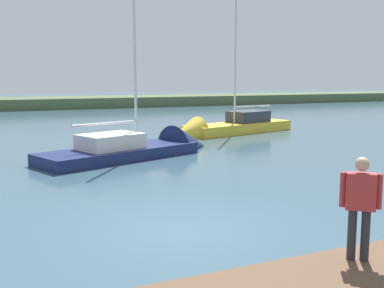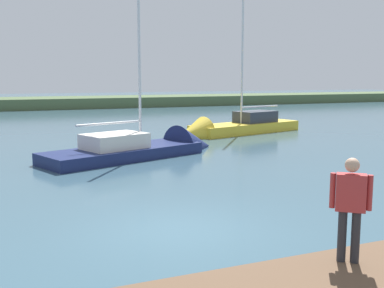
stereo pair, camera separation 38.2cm
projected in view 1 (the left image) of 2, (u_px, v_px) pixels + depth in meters
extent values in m
plane|color=#385666|center=(181.00, 229.00, 10.76)|extent=(200.00, 200.00, 0.00)
cube|color=#4C603D|center=(23.00, 109.00, 52.77)|extent=(180.00, 8.00, 2.40)
cube|color=gold|center=(239.00, 130.00, 29.72)|extent=(8.17, 4.27, 0.97)
cone|color=gold|center=(185.00, 136.00, 26.84)|extent=(2.46, 2.61, 2.15)
cube|color=#333842|center=(248.00, 116.00, 30.15)|extent=(2.97, 2.29, 0.72)
cylinder|color=silver|center=(236.00, 41.00, 28.66)|extent=(0.13, 0.13, 10.20)
cylinder|color=silver|center=(253.00, 106.00, 30.33)|extent=(3.28, 1.04, 0.10)
cube|color=navy|center=(120.00, 158.00, 20.06)|extent=(7.57, 4.72, 0.89)
cone|color=navy|center=(189.00, 148.00, 22.97)|extent=(2.82, 2.96, 2.37)
cube|color=silver|center=(111.00, 141.00, 19.63)|extent=(2.99, 2.56, 0.64)
cylinder|color=silver|center=(135.00, 59.00, 20.09)|extent=(0.12, 0.12, 7.57)
cylinder|color=silver|center=(106.00, 123.00, 19.37)|extent=(3.02, 1.19, 0.09)
cylinder|color=#28282D|center=(365.00, 235.00, 7.49)|extent=(0.14, 0.14, 0.85)
cylinder|color=#28282D|center=(352.00, 234.00, 7.54)|extent=(0.14, 0.14, 0.85)
cube|color=#B23333|center=(361.00, 191.00, 7.41)|extent=(0.49, 0.46, 0.60)
sphere|color=tan|center=(362.00, 164.00, 7.35)|extent=(0.23, 0.23, 0.23)
cylinder|color=#B23333|center=(379.00, 192.00, 7.34)|extent=(0.09, 0.09, 0.57)
cylinder|color=#B23333|center=(343.00, 189.00, 7.48)|extent=(0.09, 0.09, 0.57)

